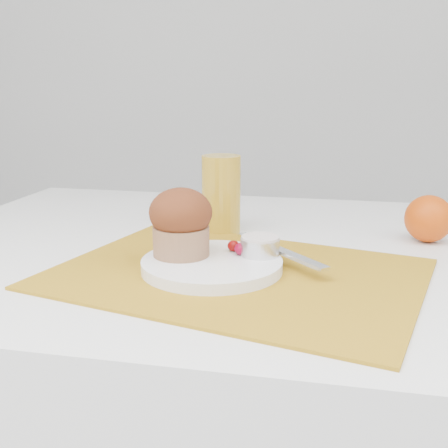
% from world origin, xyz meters
% --- Properties ---
extents(placemat, '(0.55, 0.46, 0.00)m').
position_xyz_m(placemat, '(-0.03, -0.09, 0.75)').
color(placemat, '#AC7B17').
rests_on(placemat, table).
extents(plate, '(0.23, 0.23, 0.02)m').
position_xyz_m(plate, '(-0.06, -0.09, 0.76)').
color(plate, white).
rests_on(plate, placemat).
extents(ramekin, '(0.07, 0.07, 0.02)m').
position_xyz_m(ramekin, '(-0.00, -0.05, 0.78)').
color(ramekin, silver).
rests_on(ramekin, plate).
extents(cream, '(0.06, 0.06, 0.01)m').
position_xyz_m(cream, '(-0.00, -0.05, 0.79)').
color(cream, silver).
rests_on(cream, ramekin).
extents(raspberry_near, '(0.02, 0.02, 0.02)m').
position_xyz_m(raspberry_near, '(-0.04, -0.04, 0.78)').
color(raspberry_near, '#540302').
rests_on(raspberry_near, plate).
extents(raspberry_far, '(0.02, 0.02, 0.02)m').
position_xyz_m(raspberry_far, '(-0.03, -0.06, 0.78)').
color(raspberry_far, '#600219').
rests_on(raspberry_far, plate).
extents(butter_knife, '(0.15, 0.16, 0.00)m').
position_xyz_m(butter_knife, '(0.02, -0.03, 0.77)').
color(butter_knife, silver).
rests_on(butter_knife, plate).
extents(orange, '(0.08, 0.08, 0.08)m').
position_xyz_m(orange, '(0.25, 0.14, 0.79)').
color(orange, '#CC4707').
rests_on(orange, table).
extents(juice_glass, '(0.07, 0.07, 0.13)m').
position_xyz_m(juice_glass, '(-0.10, 0.13, 0.82)').
color(juice_glass, gold).
rests_on(juice_glass, table).
extents(muffin, '(0.09, 0.09, 0.10)m').
position_xyz_m(muffin, '(-0.11, -0.08, 0.82)').
color(muffin, '#9C6D4B').
rests_on(muffin, plate).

